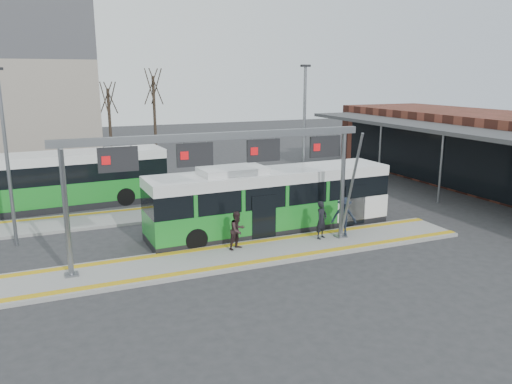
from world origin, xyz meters
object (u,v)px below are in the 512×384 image
passenger_a (322,220)px  passenger_b (238,230)px  hero_bus (271,201)px  passenger_c (344,216)px  gantry (223,158)px

passenger_a → passenger_b: size_ratio=1.05×
hero_bus → passenger_c: size_ratio=6.72×
hero_bus → passenger_a: 2.89m
passenger_a → passenger_c: (1.23, 0.01, 0.03)m
passenger_b → hero_bus: bearing=15.5°
hero_bus → passenger_b: hero_bus is taller
passenger_a → passenger_c: size_ratio=0.97×
gantry → passenger_a: gantry is taller
passenger_c → hero_bus: bearing=161.8°
gantry → passenger_c: size_ratio=7.04×
hero_bus → passenger_a: (1.51, -2.41, -0.51)m
passenger_a → hero_bus: bearing=94.3°
gantry → passenger_c: 6.92m
passenger_b → passenger_c: (5.35, -0.14, 0.07)m
passenger_a → passenger_c: bearing=-27.3°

